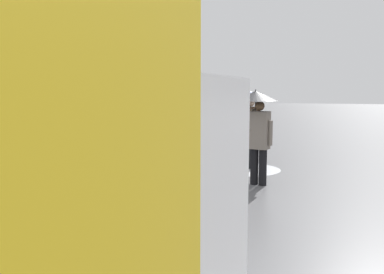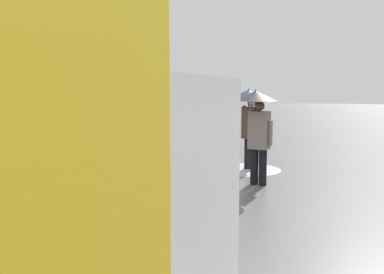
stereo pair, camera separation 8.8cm
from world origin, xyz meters
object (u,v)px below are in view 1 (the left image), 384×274
Objects in this scene: shopping_cart_vendor at (212,153)px; pedestrian_pink_side at (257,115)px; pedestrian_black_side at (249,110)px; cargo_van_parked_right at (111,123)px; hand_dolly_boxes at (186,151)px; pedestrian_white_side at (195,110)px.

shopping_cart_vendor is 1.67m from pedestrian_pink_side.
cargo_van_parked_right is at bearing 7.28° from pedestrian_black_side.
shopping_cart_vendor is at bearing -175.42° from hand_dolly_boxes.
pedestrian_pink_side and pedestrian_black_side have the same top height.
cargo_van_parked_right is 2.53× the size of pedestrian_black_side.
shopping_cart_vendor is 0.65m from hand_dolly_boxes.
hand_dolly_boxes is 2.14m from pedestrian_pink_side.
pedestrian_white_side is (-0.02, -0.85, 0.97)m from hand_dolly_boxes.
hand_dolly_boxes is 0.61× the size of pedestrian_white_side.
cargo_van_parked_right is 3.21m from shopping_cart_vendor.
cargo_van_parked_right is 5.22× the size of shopping_cart_vendor.
pedestrian_pink_side is 1.00× the size of pedestrian_white_side.
pedestrian_pink_side is at bearing 163.18° from hand_dolly_boxes.
pedestrian_black_side is (-3.80, -0.49, 0.41)m from cargo_van_parked_right.
shopping_cart_vendor is at bearing 166.89° from cargo_van_parked_right.
pedestrian_pink_side is (-1.18, 0.60, 1.02)m from shopping_cart_vendor.
pedestrian_black_side and pedestrian_white_side have the same top height.
pedestrian_black_side is at bearing -121.55° from shopping_cart_vendor.
cargo_van_parked_right is 2.60m from hand_dolly_boxes.
pedestrian_white_side is at bearing -37.90° from pedestrian_pink_side.
shopping_cart_vendor is 0.49× the size of pedestrian_white_side.
pedestrian_white_side is at bearing 16.21° from pedestrian_black_side.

